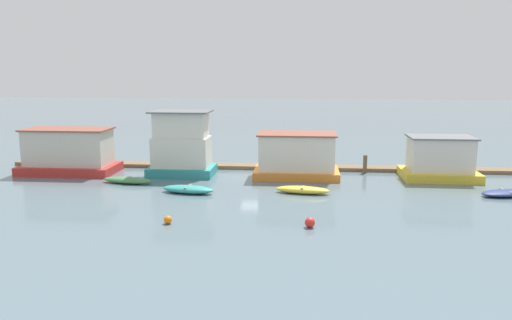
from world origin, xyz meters
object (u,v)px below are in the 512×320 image
dinghy_green (128,180)px  dinghy_navy (506,193)px  houseboat_teal (182,146)px  buoy_orange (168,220)px  houseboat_orange (297,156)px  buoy_red (310,222)px  houseboat_yellow (440,160)px  houseboat_red (69,152)px  mooring_post_far_right (365,164)px  dinghy_yellow (303,190)px  dinghy_teal (188,189)px

dinghy_green → dinghy_navy: size_ratio=1.05×
houseboat_teal → buoy_orange: 12.86m
houseboat_orange → buoy_red: bearing=-86.0°
houseboat_teal → buoy_orange: size_ratio=11.18×
dinghy_green → houseboat_teal: bearing=46.1°
houseboat_yellow → dinghy_green: houseboat_yellow is taller
houseboat_yellow → houseboat_red: bearing=-179.0°
houseboat_teal → mooring_post_far_right: 14.66m
houseboat_orange → buoy_orange: houseboat_orange is taller
houseboat_yellow → houseboat_orange: bearing=-178.9°
houseboat_red → dinghy_green: size_ratio=1.90×
houseboat_teal → dinghy_yellow: houseboat_teal is taller
houseboat_yellow → mooring_post_far_right: (-5.33, 1.64, -0.75)m
houseboat_red → houseboat_orange: 18.16m
dinghy_teal → buoy_red: bearing=-39.5°
houseboat_teal → houseboat_orange: size_ratio=0.78×
dinghy_navy → mooring_post_far_right: 10.70m
dinghy_teal → buoy_red: size_ratio=6.89×
dinghy_green → buoy_orange: size_ratio=8.72×
houseboat_yellow → buoy_orange: bearing=-143.6°
dinghy_teal → mooring_post_far_right: size_ratio=2.60×
mooring_post_far_right → dinghy_teal: bearing=-148.3°
buoy_red → dinghy_green: bearing=145.4°
houseboat_teal → dinghy_yellow: (9.48, -5.16, -2.03)m
buoy_red → buoy_orange: bearing=-179.4°
houseboat_yellow → dinghy_yellow: houseboat_yellow is taller
dinghy_green → mooring_post_far_right: 18.50m
houseboat_teal → houseboat_yellow: (19.77, 0.40, -0.81)m
houseboat_red → buoy_orange: 16.92m
dinghy_teal → dinghy_navy: bearing=3.1°
dinghy_green → mooring_post_far_right: size_ratio=2.73×
houseboat_red → houseboat_orange: houseboat_red is taller
dinghy_green → houseboat_yellow: bearing=9.3°
houseboat_teal → dinghy_navy: 23.36m
houseboat_yellow → dinghy_green: bearing=-170.7°
houseboat_red → houseboat_teal: (9.18, 0.10, 0.62)m
houseboat_teal → mooring_post_far_right: (14.43, 2.04, -1.55)m
houseboat_orange → dinghy_navy: houseboat_orange is taller
dinghy_navy → buoy_orange: size_ratio=8.34×
dinghy_green → mooring_post_far_right: mooring_post_far_right is taller
buoy_red → dinghy_navy: bearing=31.1°
mooring_post_far_right → buoy_orange: size_ratio=3.19×
dinghy_green → buoy_red: (13.11, -9.05, 0.04)m
dinghy_teal → dinghy_navy: 21.04m
houseboat_orange → houseboat_yellow: (10.79, 0.20, -0.14)m
dinghy_teal → dinghy_yellow: bearing=4.5°
houseboat_red → houseboat_teal: houseboat_teal is taller
mooring_post_far_right → houseboat_red: bearing=-174.8°
houseboat_red → dinghy_teal: 12.42m
houseboat_red → dinghy_yellow: houseboat_red is taller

